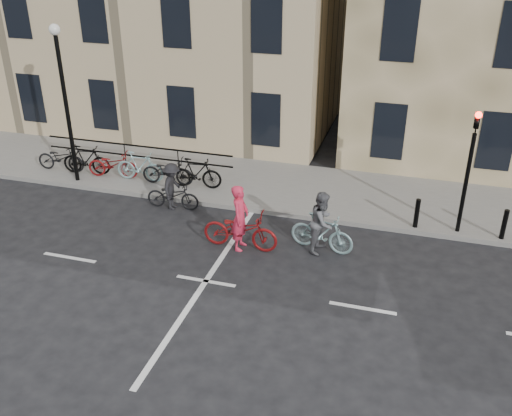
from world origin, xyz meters
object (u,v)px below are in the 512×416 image
(lamp_post, at_px, (63,86))
(cyclist_dark, at_px, (173,191))
(traffic_light, at_px, (470,158))
(cyclist_grey, at_px, (322,227))
(cyclist_pink, at_px, (240,227))

(lamp_post, height_order, cyclist_dark, lamp_post)
(traffic_light, bearing_deg, cyclist_grey, -152.09)
(lamp_post, xyz_separation_m, cyclist_grey, (9.03, -2.00, -2.77))
(cyclist_grey, bearing_deg, cyclist_dark, 86.72)
(lamp_post, bearing_deg, traffic_light, -0.27)
(traffic_light, bearing_deg, lamp_post, 179.73)
(cyclist_pink, height_order, cyclist_dark, cyclist_pink)
(cyclist_pink, bearing_deg, cyclist_dark, 58.23)
(cyclist_dark, bearing_deg, traffic_light, -88.67)
(cyclist_grey, height_order, cyclist_dark, cyclist_grey)
(traffic_light, relative_size, cyclist_dark, 2.22)
(traffic_light, distance_m, cyclist_grey, 4.50)
(traffic_light, xyz_separation_m, lamp_post, (-12.70, 0.06, 1.04))
(cyclist_grey, xyz_separation_m, cyclist_dark, (-5.03, 1.21, -0.11))
(traffic_light, distance_m, lamp_post, 12.74)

